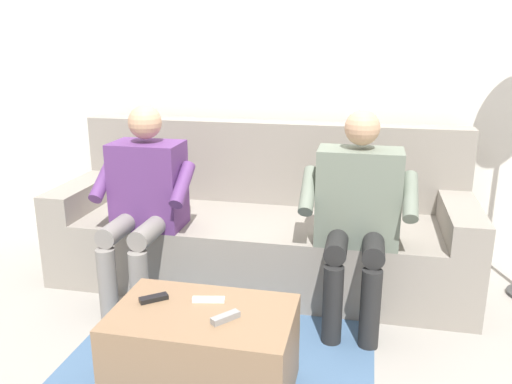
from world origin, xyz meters
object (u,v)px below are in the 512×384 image
(coffee_table, at_px, (204,352))
(remote_white, at_px, (208,300))
(person_left_seated, at_px, (358,208))
(remote_black, at_px, (154,298))
(person_right_seated, at_px, (144,195))
(remote_gray, at_px, (225,318))
(couch, at_px, (262,229))

(coffee_table, xyz_separation_m, remote_white, (0.00, -0.09, 0.20))
(coffee_table, distance_m, person_left_seated, 1.07)
(person_left_seated, relative_size, remote_black, 9.25)
(coffee_table, relative_size, remote_white, 5.46)
(remote_black, bearing_deg, remote_white, 150.74)
(person_right_seated, bearing_deg, remote_gray, 129.77)
(remote_gray, bearing_deg, remote_white, -100.61)
(couch, bearing_deg, remote_black, 78.72)
(person_left_seated, bearing_deg, person_right_seated, -0.23)
(person_left_seated, xyz_separation_m, remote_gray, (0.48, 0.83, -0.22))
(remote_white, distance_m, remote_gray, 0.17)
(remote_gray, bearing_deg, person_left_seated, -170.19)
(person_left_seated, bearing_deg, coffee_table, 53.23)
(couch, distance_m, person_right_seated, 0.78)
(coffee_table, bearing_deg, remote_black, -11.32)
(person_right_seated, height_order, remote_black, person_right_seated)
(person_left_seated, height_order, person_right_seated, person_left_seated)
(couch, xyz_separation_m, person_left_seated, (-0.59, 0.42, 0.31))
(person_left_seated, relative_size, remote_gray, 9.01)
(remote_black, distance_m, remote_white, 0.23)
(remote_black, bearing_deg, couch, -140.28)
(couch, xyz_separation_m, remote_white, (0.00, 1.12, 0.09))
(person_right_seated, relative_size, remote_white, 8.08)
(remote_gray, bearing_deg, remote_black, -65.88)
(person_left_seated, height_order, remote_black, person_left_seated)
(person_left_seated, xyz_separation_m, remote_black, (0.82, 0.74, -0.22))
(person_right_seated, bearing_deg, remote_black, 115.59)
(remote_black, bearing_deg, remote_gray, 125.57)
(person_left_seated, distance_m, remote_white, 0.94)
(coffee_table, bearing_deg, remote_white, -89.49)
(coffee_table, distance_m, remote_white, 0.22)
(person_right_seated, xyz_separation_m, remote_gray, (-0.70, 0.84, -0.22))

